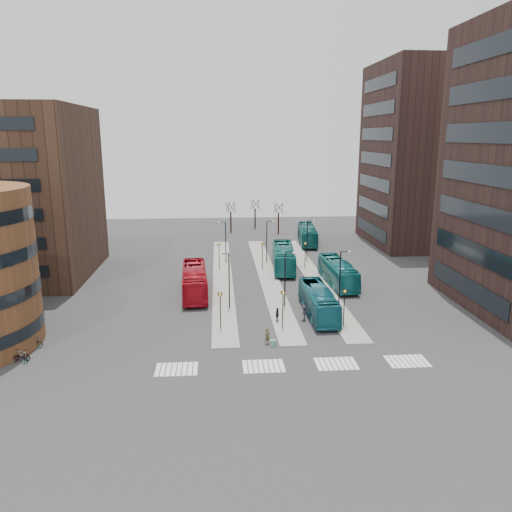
{
  "coord_description": "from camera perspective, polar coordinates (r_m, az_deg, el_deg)",
  "views": [
    {
      "loc": [
        -4.47,
        -33.09,
        18.2
      ],
      "look_at": [
        -0.26,
        21.46,
        5.0
      ],
      "focal_mm": 35.0,
      "sensor_mm": 36.0,
      "label": 1
    }
  ],
  "objects": [
    {
      "name": "commuter_c",
      "position": [
        50.96,
        5.48,
        -6.48
      ],
      "size": [
        0.62,
        1.04,
        1.58
      ],
      "primitive_type": "imported",
      "rotation": [
        0.0,
        0.0,
        4.74
      ],
      "color": "black",
      "rests_on": "ground"
    },
    {
      "name": "teal_bus_b",
      "position": [
        69.82,
        3.16,
        -0.17
      ],
      "size": [
        3.77,
        12.05,
        3.3
      ],
      "primitive_type": "imported",
      "rotation": [
        0.0,
        0.0,
        -0.09
      ],
      "color": "#156C67",
      "rests_on": "ground"
    },
    {
      "name": "lamp_posts",
      "position": [
        63.22,
        2.16,
        0.18
      ],
      "size": [
        14.04,
        20.24,
        6.12
      ],
      "color": "black",
      "rests_on": "ground"
    },
    {
      "name": "suitcase",
      "position": [
        44.96,
        1.99,
        -9.91
      ],
      "size": [
        0.55,
        0.48,
        0.6
      ],
      "primitive_type": "cube",
      "rotation": [
        0.0,
        0.0,
        -0.23
      ],
      "color": "#1C4E9F",
      "rests_on": "ground"
    },
    {
      "name": "tower_far",
      "position": [
        90.79,
        19.62,
        10.78
      ],
      "size": [
        20.12,
        20.0,
        30.0
      ],
      "color": "#311F1B",
      "rests_on": "ground"
    },
    {
      "name": "commuter_a",
      "position": [
        54.6,
        -7.8,
        -5.03
      ],
      "size": [
        1.03,
        0.89,
        1.82
      ],
      "primitive_type": "imported",
      "rotation": [
        0.0,
        0.0,
        3.4
      ],
      "color": "black",
      "rests_on": "ground"
    },
    {
      "name": "bare_trees",
      "position": [
        97.26,
        -0.15,
        4.41
      ],
      "size": [
        10.97,
        8.14,
        5.9
      ],
      "color": "black",
      "rests_on": "ground"
    },
    {
      "name": "teal_bus_d",
      "position": [
        86.71,
        5.89,
        2.45
      ],
      "size": [
        3.76,
        11.64,
        3.19
      ],
      "primitive_type": "imported",
      "rotation": [
        0.0,
        0.0,
        -0.1
      ],
      "color": "#125C59",
      "rests_on": "ground"
    },
    {
      "name": "bicycle_near",
      "position": [
        46.16,
        -25.45,
        -10.48
      ],
      "size": [
        1.73,
        1.03,
        0.86
      ],
      "primitive_type": "imported",
      "rotation": [
        0.0,
        0.0,
        1.27
      ],
      "color": "gray",
      "rests_on": "ground"
    },
    {
      "name": "red_bus",
      "position": [
        59.09,
        -7.03,
        -2.82
      ],
      "size": [
        3.39,
        11.88,
        3.27
      ],
      "primitive_type": "imported",
      "rotation": [
        0.0,
        0.0,
        0.06
      ],
      "color": "#B00D1B",
      "rests_on": "ground"
    },
    {
      "name": "teal_bus_c",
      "position": [
        63.33,
        9.33,
        -1.88
      ],
      "size": [
        2.94,
        11.12,
        3.08
      ],
      "primitive_type": "imported",
      "rotation": [
        0.0,
        0.0,
        0.03
      ],
      "color": "#166A6E",
      "rests_on": "ground"
    },
    {
      "name": "island_mid",
      "position": [
        65.96,
        1.39,
        -2.39
      ],
      "size": [
        2.5,
        45.0,
        0.15
      ],
      "primitive_type": "cube",
      "color": "gray",
      "rests_on": "ground"
    },
    {
      "name": "island_right",
      "position": [
        66.82,
        6.52,
        -2.27
      ],
      "size": [
        2.5,
        45.0,
        0.15
      ],
      "primitive_type": "cube",
      "color": "gray",
      "rests_on": "ground"
    },
    {
      "name": "ground",
      "position": [
        38.03,
        2.98,
        -15.05
      ],
      "size": [
        160.0,
        160.0,
        0.0
      ],
      "primitive_type": "plane",
      "color": "#2C2C2E",
      "rests_on": "ground"
    },
    {
      "name": "traveller",
      "position": [
        45.23,
        1.31,
        -9.11
      ],
      "size": [
        0.67,
        0.63,
        1.54
      ],
      "primitive_type": "imported",
      "rotation": [
        0.0,
        0.0,
        0.64
      ],
      "color": "#4E4B2F",
      "rests_on": "ground"
    },
    {
      "name": "bicycle_mid",
      "position": [
        46.52,
        -25.26,
        -10.18
      ],
      "size": [
        1.71,
        0.89,
        0.99
      ],
      "primitive_type": "imported",
      "rotation": [
        0.0,
        0.0,
        1.3
      ],
      "color": "gray",
      "rests_on": "ground"
    },
    {
      "name": "teal_bus_a",
      "position": [
        52.41,
        7.13,
        -5.16
      ],
      "size": [
        2.51,
        10.54,
        2.93
      ],
      "primitive_type": "imported",
      "rotation": [
        0.0,
        0.0,
        0.0
      ],
      "color": "#155D6B",
      "rests_on": "ground"
    },
    {
      "name": "crosswalk_stripes",
      "position": [
        41.78,
        4.7,
        -12.3
      ],
      "size": [
        22.35,
        2.4,
        0.01
      ],
      "color": "silver",
      "rests_on": "ground"
    },
    {
      "name": "commuter_b",
      "position": [
        50.16,
        2.45,
        -6.78
      ],
      "size": [
        0.65,
        0.98,
        1.54
      ],
      "primitive_type": "imported",
      "rotation": [
        0.0,
        0.0,
        1.24
      ],
      "color": "black",
      "rests_on": "ground"
    },
    {
      "name": "sign_poles",
      "position": [
        58.59,
        1.7,
        -2.08
      ],
      "size": [
        12.45,
        22.12,
        3.65
      ],
      "color": "black",
      "rests_on": "ground"
    },
    {
      "name": "bicycle_far",
      "position": [
        48.61,
        -24.26,
        -9.06
      ],
      "size": [
        1.92,
        0.77,
        0.99
      ],
      "primitive_type": "imported",
      "rotation": [
        0.0,
        0.0,
        1.63
      ],
      "color": "gray",
      "rests_on": "ground"
    },
    {
      "name": "island_left",
      "position": [
        65.65,
        -3.84,
        -2.5
      ],
      "size": [
        2.5,
        45.0,
        0.15
      ],
      "primitive_type": "cube",
      "color": "gray",
      "rests_on": "ground"
    }
  ]
}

